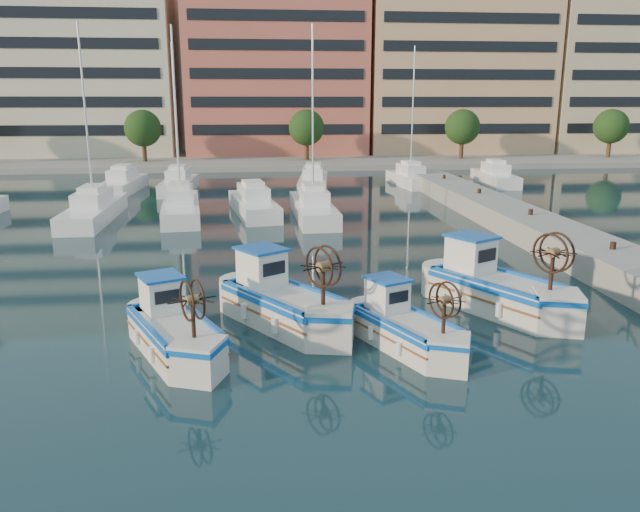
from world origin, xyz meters
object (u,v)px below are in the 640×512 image
Objects in this scene: fishing_boat_a at (173,329)px; fishing_boat_b at (282,300)px; fishing_boat_c at (405,326)px; fishing_boat_d at (495,286)px.

fishing_boat_a is 0.90× the size of fishing_boat_b.
fishing_boat_c is 4.95m from fishing_boat_d.
fishing_boat_b is at bearing 6.98° from fishing_boat_a.
fishing_boat_c is (3.54, -2.27, -0.16)m from fishing_boat_b.
fishing_boat_d is at bearing -28.17° from fishing_boat_b.
fishing_boat_c is at bearing -27.12° from fishing_boat_a.
fishing_boat_d is (10.67, 2.79, 0.13)m from fishing_boat_a.
fishing_boat_c is 0.78× the size of fishing_boat_d.
fishing_boat_b is (3.23, 2.02, 0.10)m from fishing_boat_a.
fishing_boat_a is at bearing 153.31° from fishing_boat_c.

